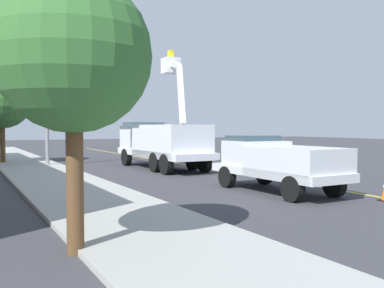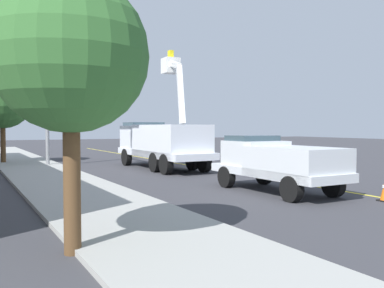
{
  "view_description": "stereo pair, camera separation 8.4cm",
  "coord_description": "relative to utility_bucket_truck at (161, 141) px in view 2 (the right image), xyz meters",
  "views": [
    {
      "loc": [
        -21.85,
        11.51,
        2.39
      ],
      "look_at": [
        -0.3,
        0.6,
        1.4
      ],
      "focal_mm": 38.72,
      "sensor_mm": 36.0,
      "label": 1
    },
    {
      "loc": [
        -21.89,
        11.44,
        2.39
      ],
      "look_at": [
        -0.3,
        0.6,
        1.4
      ],
      "focal_mm": 38.72,
      "sensor_mm": 36.0,
      "label": 2
    }
  ],
  "objects": [
    {
      "name": "traffic_cone_mid_rear",
      "position": [
        4.31,
        -1.95,
        -1.24
      ],
      "size": [
        0.4,
        0.4,
        0.76
      ],
      "color": "black",
      "rests_on": "ground"
    },
    {
      "name": "traffic_signal_mast",
      "position": [
        2.47,
        5.62,
        3.85
      ],
      "size": [
        6.52,
        0.68,
        8.17
      ],
      "color": "gray",
      "rests_on": "ground"
    },
    {
      "name": "passing_minivan",
      "position": [
        8.6,
        -4.7,
        -0.64
      ],
      "size": [
        4.88,
        2.13,
        1.69
      ],
      "color": "maroon",
      "rests_on": "ground"
    },
    {
      "name": "sidewalk_far_side",
      "position": [
        -0.63,
        6.5,
        -1.55
      ],
      "size": [
        60.1,
        6.3,
        0.12
      ],
      "primitive_type": "cube",
      "rotation": [
        0.0,
        0.0,
        0.05
      ],
      "color": "#9E9E99",
      "rests_on": "ground"
    },
    {
      "name": "lane_centre_stripe",
      "position": [
        -0.23,
        -2.3,
        -1.61
      ],
      "size": [
        49.96,
        2.41,
        0.01
      ],
      "primitive_type": "cube",
      "rotation": [
        0.0,
        0.0,
        0.05
      ],
      "color": "yellow",
      "rests_on": "ground"
    },
    {
      "name": "service_pickup_truck",
      "position": [
        -9.99,
        -0.43,
        -0.49
      ],
      "size": [
        5.69,
        2.39,
        2.06
      ],
      "color": "silver",
      "rests_on": "ground"
    },
    {
      "name": "utility_bucket_truck",
      "position": [
        0.0,
        0.0,
        0.0
      ],
      "size": [
        8.3,
        2.89,
        6.93
      ],
      "color": "white",
      "rests_on": "ground"
    },
    {
      "name": "street_tree_left",
      "position": [
        -14.22,
        7.69,
        2.1
      ],
      "size": [
        2.92,
        2.92,
        5.2
      ],
      "color": "brown",
      "rests_on": "ground"
    },
    {
      "name": "street_tree_right",
      "position": [
        7.18,
        8.08,
        2.52
      ],
      "size": [
        3.69,
        3.69,
        5.98
      ],
      "color": "brown",
      "rests_on": "ground"
    },
    {
      "name": "traffic_cone_mid_front",
      "position": [
        -4.38,
        -1.9,
        -1.2
      ],
      "size": [
        0.4,
        0.4,
        0.83
      ],
      "color": "black",
      "rests_on": "ground"
    },
    {
      "name": "ground",
      "position": [
        -0.23,
        -2.3,
        -1.61
      ],
      "size": [
        120.0,
        120.0,
        0.0
      ],
      "primitive_type": "plane",
      "color": "#38383D"
    }
  ]
}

